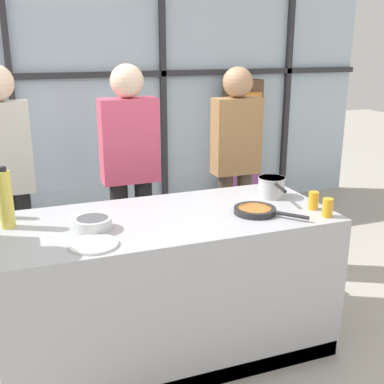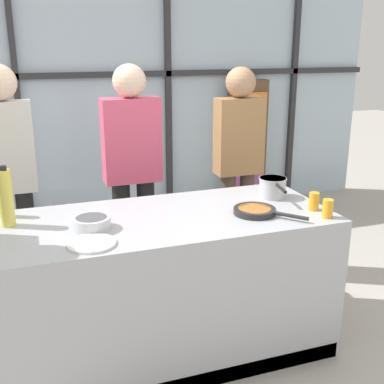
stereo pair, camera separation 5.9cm
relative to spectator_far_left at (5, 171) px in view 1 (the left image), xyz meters
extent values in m
plane|color=#ADA89E|center=(0.87, -0.91, -1.01)|extent=(18.00, 18.00, 0.00)
cube|color=silver|center=(0.87, 1.68, 0.39)|extent=(6.40, 0.04, 2.80)
cube|color=#2D2D33|center=(0.87, 1.63, 0.53)|extent=(6.40, 0.06, 0.06)
cube|color=#2D2D33|center=(0.10, 1.63, 0.39)|extent=(0.06, 0.06, 2.80)
cube|color=#2D2D33|center=(1.63, 1.63, 0.39)|extent=(0.06, 0.06, 2.80)
cube|color=#2D2D33|center=(3.17, 1.63, 0.39)|extent=(0.06, 0.06, 2.80)
cube|color=brown|center=(2.52, 1.50, -0.28)|extent=(0.43, 0.16, 1.46)
cube|color=#994C93|center=(2.52, 1.40, -0.69)|extent=(0.36, 0.03, 0.32)
cube|color=red|center=(2.52, 1.40, -0.25)|extent=(0.36, 0.03, 0.32)
cube|color=orange|center=(2.52, 1.40, 0.16)|extent=(0.36, 0.03, 0.32)
cube|color=#A8AAB2|center=(0.87, -0.91, -0.57)|extent=(1.93, 0.84, 0.89)
cube|color=black|center=(1.49, -0.91, -0.13)|extent=(0.52, 0.52, 0.01)
cube|color=black|center=(0.87, -1.32, -0.96)|extent=(1.89, 0.03, 0.10)
cylinder|color=#38383D|center=(1.36, -1.04, -0.13)|extent=(0.13, 0.13, 0.01)
cylinder|color=#38383D|center=(1.61, -1.04, -0.13)|extent=(0.13, 0.13, 0.01)
cylinder|color=#38383D|center=(1.36, -0.79, -0.13)|extent=(0.13, 0.13, 0.01)
cylinder|color=#38383D|center=(1.61, -0.79, -0.13)|extent=(0.13, 0.13, 0.01)
cylinder|color=black|center=(0.08, 0.00, -0.58)|extent=(0.12, 0.12, 0.86)
cylinder|color=black|center=(-0.08, 0.00, -0.58)|extent=(0.12, 0.12, 0.86)
cube|color=beige|center=(0.00, 0.00, 0.16)|extent=(0.37, 0.17, 0.62)
cylinder|color=black|center=(0.96, 0.00, -0.59)|extent=(0.13, 0.13, 0.86)
cylinder|color=black|center=(0.77, 0.00, -0.59)|extent=(0.13, 0.13, 0.86)
cube|color=#DB4C6B|center=(0.87, 0.00, 0.15)|extent=(0.42, 0.19, 0.62)
sphere|color=beige|center=(0.87, 0.00, 0.58)|extent=(0.24, 0.24, 0.24)
cylinder|color=#47382D|center=(1.82, 0.00, -0.59)|extent=(0.12, 0.12, 0.84)
cylinder|color=#47382D|center=(1.65, 0.00, -0.59)|extent=(0.12, 0.12, 0.84)
cube|color=#A37547|center=(1.73, 0.00, 0.13)|extent=(0.38, 0.17, 0.60)
sphere|color=tan|center=(1.73, 0.00, 0.55)|extent=(0.23, 0.23, 0.23)
cylinder|color=#232326|center=(1.36, -1.04, -0.11)|extent=(0.25, 0.25, 0.04)
cylinder|color=#B26B2D|center=(1.36, -1.04, -0.10)|extent=(0.19, 0.19, 0.01)
cylinder|color=#232326|center=(1.51, -1.21, -0.10)|extent=(0.15, 0.16, 0.02)
cylinder|color=silver|center=(1.61, -0.79, -0.06)|extent=(0.17, 0.17, 0.13)
cylinder|color=silver|center=(1.61, -0.79, 0.00)|extent=(0.18, 0.18, 0.01)
cylinder|color=black|center=(1.59, -0.95, -0.02)|extent=(0.05, 0.16, 0.02)
cylinder|color=white|center=(0.39, -1.19, -0.12)|extent=(0.25, 0.25, 0.01)
cylinder|color=silver|center=(0.43, -0.97, -0.09)|extent=(0.21, 0.21, 0.07)
cylinder|color=#4C4C51|center=(0.43, -0.97, -0.07)|extent=(0.17, 0.17, 0.01)
cylinder|color=#E0CC4C|center=(0.00, -0.77, 0.03)|extent=(0.08, 0.08, 0.31)
cylinder|color=black|center=(0.00, -0.77, 0.20)|extent=(0.04, 0.04, 0.02)
cylinder|color=#332319|center=(-0.01, -0.61, -0.04)|extent=(0.06, 0.06, 0.17)
sphere|color=#B2B2B7|center=(-0.01, -0.61, 0.06)|extent=(0.03, 0.03, 0.03)
cylinder|color=orange|center=(1.73, -1.24, -0.07)|extent=(0.06, 0.06, 0.11)
cylinder|color=orange|center=(1.73, -1.10, -0.07)|extent=(0.06, 0.06, 0.11)
camera|label=1|loc=(0.08, -3.41, 0.83)|focal=45.00mm
camera|label=2|loc=(0.14, -3.43, 0.83)|focal=45.00mm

